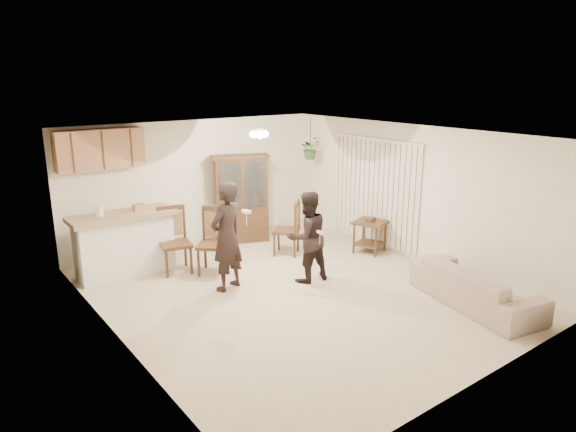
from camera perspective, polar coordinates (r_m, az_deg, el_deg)
floor at (r=8.32m, az=0.51°, el=-8.35°), size 6.50×6.50×0.00m
ceiling at (r=7.66m, az=0.55°, el=9.03°), size 5.50×6.50×0.02m
wall_back at (r=10.59m, az=-10.22°, el=3.72°), size 5.50×0.02×2.50m
wall_front at (r=5.80m, az=20.56°, el=-6.87°), size 5.50×0.02×2.50m
wall_left at (r=6.67m, az=-18.64°, el=-3.79°), size 0.02×6.50×2.50m
wall_right at (r=9.76m, az=13.48°, el=2.55°), size 0.02×6.50×2.50m
breakfast_bar at (r=9.29m, az=-17.67°, el=-3.22°), size 1.60×0.55×1.00m
bar_top at (r=9.14m, az=-17.95°, el=0.05°), size 1.75×0.70×0.08m
upper_cabinets at (r=9.60m, az=-20.19°, el=6.98°), size 1.50×0.34×0.70m
vertical_blinds at (r=10.35m, az=9.48°, el=2.63°), size 0.06×2.30×2.10m
ceiling_fixture at (r=8.76m, az=-3.22°, el=9.15°), size 0.36×0.36×0.20m
hanging_plant at (r=11.03m, az=2.49°, el=7.56°), size 0.43×0.37×0.48m
plant_cord at (r=10.99m, az=2.51°, el=9.24°), size 0.01×0.01×0.65m
sofa at (r=8.20m, az=20.14°, el=-6.92°), size 1.10×1.98×0.73m
adult at (r=8.17m, az=-6.84°, el=-2.17°), size 0.76×0.62×1.80m
child at (r=8.51m, az=2.14°, el=-2.93°), size 0.70×0.57×1.35m
china_hutch at (r=10.56m, az=-5.21°, el=1.86°), size 1.22×0.82×1.80m
side_table at (r=10.11m, az=9.06°, el=-2.21°), size 0.73×0.73×0.70m
chair_bar at (r=9.20m, az=-12.33°, el=-4.18°), size 0.61×0.61×1.15m
chair_hutch_left at (r=9.04m, az=-8.27°, el=-4.32°), size 0.72×0.72×1.15m
chair_hutch_right at (r=9.89m, az=-0.18°, el=-2.58°), size 0.66×0.66×1.06m
controller_adult at (r=7.79m, az=-4.64°, el=0.49°), size 0.09×0.16×0.05m
controller_child at (r=8.15m, az=3.56°, el=-1.83°), size 0.05×0.14×0.04m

